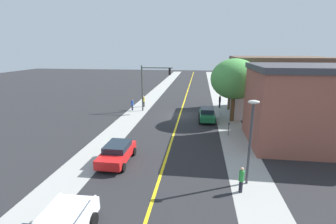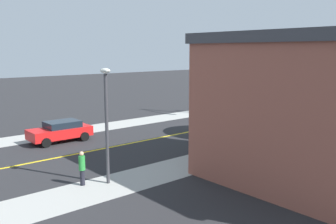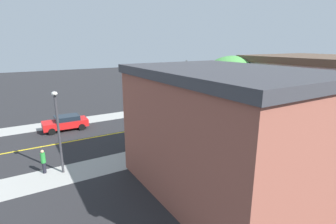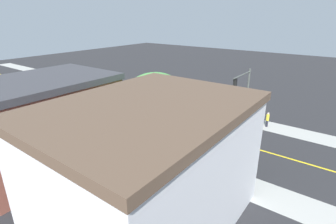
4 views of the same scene
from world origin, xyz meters
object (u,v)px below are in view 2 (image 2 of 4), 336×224
at_px(street_tree_left_near, 290,69).
at_px(traffic_light_mast, 211,72).
at_px(street_tree_right_corner, 332,76).
at_px(fire_hydrant, 290,127).
at_px(green_sedan_left_curb, 250,123).
at_px(red_sedan_right_curb, 60,131).
at_px(pedestrian_green_shirt, 82,167).
at_px(pedestrian_yellow_shirt, 214,102).
at_px(pedestrian_blue_shirt, 191,104).
at_px(street_lamp, 106,112).
at_px(parking_meter, 226,136).
at_px(pedestrian_black_shirt, 320,114).

distance_m(street_tree_left_near, traffic_light_mast, 11.23).
relative_size(street_tree_right_corner, fire_hydrant, 7.63).
bearing_deg(green_sedan_left_curb, traffic_light_mast, -117.40).
relative_size(street_tree_left_near, green_sedan_left_curb, 1.75).
bearing_deg(red_sedan_right_curb, traffic_light_mast, -177.79).
distance_m(street_tree_right_corner, pedestrian_green_shirt, 21.65).
xyz_separation_m(street_tree_left_near, green_sedan_left_curb, (3.02, 0.29, -4.29)).
bearing_deg(pedestrian_yellow_shirt, green_sedan_left_curb, 155.88).
height_order(pedestrian_blue_shirt, pedestrian_green_shirt, pedestrian_green_shirt).
xyz_separation_m(street_tree_left_near, pedestrian_green_shirt, (1.31, 15.49, -4.20)).
height_order(street_tree_right_corner, pedestrian_blue_shirt, street_tree_right_corner).
bearing_deg(green_sedan_left_curb, street_tree_left_near, 94.38).
bearing_deg(street_lamp, red_sedan_right_curb, -11.46).
bearing_deg(parking_meter, street_lamp, 91.39).
relative_size(street_tree_left_near, street_lamp, 1.34).
bearing_deg(pedestrian_black_shirt, fire_hydrant, -90.57).
bearing_deg(parking_meter, green_sedan_left_curb, -68.41).
relative_size(parking_meter, red_sedan_right_curb, 0.32).
height_order(traffic_light_mast, pedestrian_green_shirt, traffic_light_mast).
relative_size(fire_hydrant, street_lamp, 0.14).
height_order(street_tree_left_near, street_tree_right_corner, street_tree_left_near).
height_order(traffic_light_mast, red_sedan_right_curb, traffic_light_mast).
xyz_separation_m(fire_hydrant, traffic_light_mast, (9.40, -1.02, 3.86)).
bearing_deg(parking_meter, pedestrian_green_shirt, 88.13).
bearing_deg(traffic_light_mast, street_tree_left_near, -18.18).
bearing_deg(street_tree_right_corner, parking_meter, 83.91).
bearing_deg(red_sedan_right_curb, pedestrian_black_shirt, 154.96).
relative_size(green_sedan_left_curb, pedestrian_green_shirt, 2.56).
xyz_separation_m(street_tree_right_corner, traffic_light_mast, (10.86, 2.34, -0.06)).
bearing_deg(pedestrian_yellow_shirt, pedestrian_green_shirt, 126.85).
xyz_separation_m(street_lamp, pedestrian_black_shirt, (0.21, -21.15, -2.51)).
xyz_separation_m(red_sedan_right_curb, pedestrian_blue_shirt, (3.30, -16.07, 0.08)).
bearing_deg(street_lamp, pedestrian_blue_shirt, -54.78).
distance_m(traffic_light_mast, green_sedan_left_curb, 9.18).
bearing_deg(pedestrian_yellow_shirt, traffic_light_mast, 134.42).
bearing_deg(pedestrian_yellow_shirt, street_tree_right_corner, -170.88).
bearing_deg(pedestrian_yellow_shirt, street_tree_left_near, 163.91).
relative_size(fire_hydrant, traffic_light_mast, 0.12).
bearing_deg(street_lamp, street_tree_left_near, -93.03).
bearing_deg(green_sedan_left_curb, pedestrian_black_shirt, 162.75).
bearing_deg(red_sedan_right_curb, street_lamp, 79.00).
distance_m(street_lamp, pedestrian_black_shirt, 21.30).
bearing_deg(red_sedan_right_curb, pedestrian_blue_shirt, -167.93).
xyz_separation_m(fire_hydrant, red_sedan_right_curb, (8.91, 14.99, 0.38)).
xyz_separation_m(street_tree_left_near, pedestrian_blue_shirt, (13.46, -3.57, -4.24)).
bearing_deg(fire_hydrant, green_sedan_left_curb, 57.33).
height_order(fire_hydrant, pedestrian_yellow_shirt, pedestrian_yellow_shirt).
height_order(fire_hydrant, pedestrian_green_shirt, pedestrian_green_shirt).
bearing_deg(street_tree_right_corner, fire_hydrant, 66.35).
distance_m(street_tree_right_corner, traffic_light_mast, 11.11).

